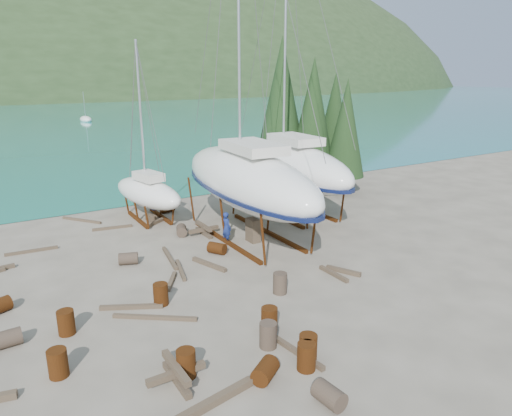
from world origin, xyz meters
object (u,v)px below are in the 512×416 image
small_sailboat_shore (148,192)px  worker (226,228)px  large_sailboat_near (247,178)px  large_sailboat_far (289,165)px

small_sailboat_shore → worker: size_ratio=6.13×
large_sailboat_near → worker: size_ratio=12.08×
large_sailboat_near → large_sailboat_far: 5.60m
small_sailboat_shore → worker: 6.66m
large_sailboat_near → small_sailboat_shore: large_sailboat_near is taller
small_sailboat_shore → large_sailboat_near: bearing=-72.2°
large_sailboat_near → large_sailboat_far: bearing=34.7°
large_sailboat_near → large_sailboat_far: large_sailboat_near is taller
large_sailboat_far → worker: (-6.16, -2.97, -2.32)m
small_sailboat_shore → worker: (2.12, -6.25, -0.89)m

